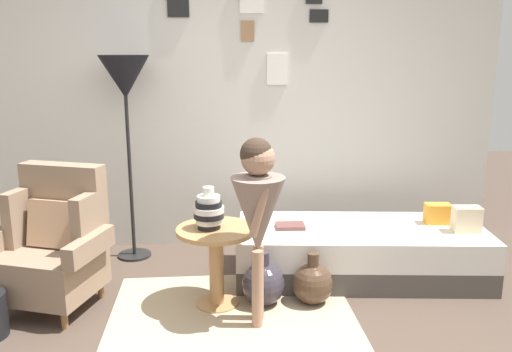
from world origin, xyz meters
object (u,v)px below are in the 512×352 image
object	(u,v)px
vase_striped	(209,211)
book_on_daybed	(290,226)
side_table	(216,251)
floor_lamp	(125,84)
armchair	(54,244)
demijohn_near	(263,283)
daybed	(360,251)
person_child	(258,207)
demijohn_far	(313,283)

from	to	relation	value
vase_striped	book_on_daybed	xyz separation A→B (m)	(0.62, 0.44, -0.27)
side_table	book_on_daybed	distance (m)	0.72
book_on_daybed	floor_lamp	bearing A→B (deg)	157.48
armchair	vase_striped	size ratio (longest dim) A/B	3.37
armchair	demijohn_near	distance (m)	1.46
vase_striped	floor_lamp	distance (m)	1.40
armchair	daybed	world-z (taller)	armchair
daybed	vase_striped	distance (m)	1.33
side_table	demijohn_near	distance (m)	0.40
armchair	person_child	world-z (taller)	person_child
vase_striped	book_on_daybed	world-z (taller)	vase_striped
floor_lamp	person_child	world-z (taller)	floor_lamp
floor_lamp	demijohn_far	xyz separation A→B (m)	(1.37, -0.99, -1.32)
side_table	vase_striped	distance (m)	0.29
daybed	book_on_daybed	xyz separation A→B (m)	(-0.55, 0.03, 0.22)
vase_striped	daybed	bearing A→B (deg)	19.16
side_table	vase_striped	world-z (taller)	vase_striped
demijohn_near	person_child	bearing A→B (deg)	-102.98
armchair	demijohn_far	size ratio (longest dim) A/B	2.60
side_table	book_on_daybed	bearing A→B (deg)	37.28
floor_lamp	demijohn_far	world-z (taller)	floor_lamp
armchair	demijohn_far	bearing A→B (deg)	-4.58
armchair	demijohn_far	xyz separation A→B (m)	(1.77, -0.14, -0.29)
armchair	person_child	distance (m)	1.47
demijohn_far	floor_lamp	bearing A→B (deg)	144.04
floor_lamp	demijohn_far	distance (m)	2.14
armchair	side_table	world-z (taller)	armchair
armchair	daybed	size ratio (longest dim) A/B	0.49
vase_striped	side_table	bearing A→B (deg)	-0.93
armchair	demijohn_near	world-z (taller)	armchair
armchair	person_child	xyz separation A→B (m)	(1.37, -0.40, 0.35)
armchair	person_child	bearing A→B (deg)	-16.16
floor_lamp	armchair	bearing A→B (deg)	-115.63
book_on_daybed	demijohn_near	xyz separation A→B (m)	(-0.25, -0.45, -0.26)
vase_striped	floor_lamp	size ratio (longest dim) A/B	0.17
side_table	demijohn_far	xyz separation A→B (m)	(0.67, -0.03, -0.25)
person_child	floor_lamp	bearing A→B (deg)	127.62
daybed	floor_lamp	distance (m)	2.29
side_table	floor_lamp	size ratio (longest dim) A/B	0.33
vase_striped	demijohn_near	world-z (taller)	vase_striped
floor_lamp	demijohn_far	size ratio (longest dim) A/B	4.55
daybed	armchair	bearing A→B (deg)	-172.58
side_table	floor_lamp	xyz separation A→B (m)	(-0.70, 0.97, 1.07)
armchair	floor_lamp	xyz separation A→B (m)	(0.41, 0.85, 1.03)
vase_striped	book_on_daybed	size ratio (longest dim) A/B	1.31
vase_striped	floor_lamp	bearing A→B (deg)	124.16
demijohn_near	floor_lamp	bearing A→B (deg)	136.14
person_child	book_on_daybed	size ratio (longest dim) A/B	5.57
vase_striped	demijohn_near	xyz separation A→B (m)	(0.37, -0.02, -0.53)
vase_striped	person_child	world-z (taller)	person_child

